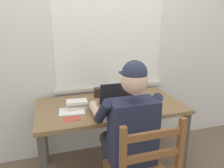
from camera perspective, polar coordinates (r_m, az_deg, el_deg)
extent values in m
plane|color=brown|center=(2.44, -0.44, -21.32)|extent=(8.00, 8.00, 0.00)
cube|color=silver|center=(2.36, -3.69, 11.75)|extent=(6.00, 0.04, 2.60)
cube|color=white|center=(2.38, -0.45, 10.58)|extent=(1.20, 0.01, 0.94)
cube|color=beige|center=(2.47, -0.38, -0.83)|extent=(1.26, 0.06, 0.04)
cube|color=olive|center=(2.08, -0.48, -5.91)|extent=(1.38, 0.73, 0.03)
cube|color=#4C4742|center=(2.26, 18.45, -15.18)|extent=(0.06, 0.06, 0.68)
cube|color=#4C4742|center=(2.45, -17.60, -12.41)|extent=(0.06, 0.06, 0.68)
cube|color=#4C4742|center=(2.72, 10.76, -8.84)|extent=(0.06, 0.06, 0.68)
cube|color=#232842|center=(1.62, 5.54, -12.66)|extent=(0.34, 0.20, 0.50)
sphere|color=#DBB293|center=(1.47, 5.97, 0.95)|extent=(0.19, 0.19, 0.19)
sphere|color=#282D47|center=(1.45, 6.03, 2.93)|extent=(0.17, 0.17, 0.17)
cube|color=#282D47|center=(1.53, 4.76, 2.97)|extent=(0.13, 0.10, 0.01)
cylinder|color=#38383D|center=(1.88, 0.23, -16.91)|extent=(0.13, 0.40, 0.13)
cylinder|color=#38383D|center=(1.93, 5.54, -15.97)|extent=(0.13, 0.40, 0.13)
cylinder|color=#38383D|center=(2.17, -1.45, -19.18)|extent=(0.10, 0.10, 0.46)
cylinder|color=#38383D|center=(2.22, 3.28, -18.36)|extent=(0.10, 0.10, 0.46)
cylinder|color=#232842|center=(1.57, -2.41, -7.28)|extent=(0.10, 0.25, 0.25)
cylinder|color=#DBB293|center=(1.81, -4.26, -7.21)|extent=(0.07, 0.28, 0.07)
sphere|color=#DBB293|center=(1.94, -4.91, -5.58)|extent=(0.08, 0.08, 0.08)
cylinder|color=#232842|center=(1.70, 10.77, -5.55)|extent=(0.10, 0.25, 0.25)
cylinder|color=#DBB293|center=(1.93, 7.45, -5.76)|extent=(0.07, 0.28, 0.07)
sphere|color=#DBB293|center=(2.04, 5.58, -4.38)|extent=(0.08, 0.08, 0.08)
cube|color=brown|center=(1.47, 17.57, -17.06)|extent=(0.04, 0.04, 0.48)
cube|color=brown|center=(1.32, 2.89, -20.57)|extent=(0.04, 0.04, 0.48)
cube|color=brown|center=(1.38, 10.76, -18.18)|extent=(0.36, 0.02, 0.04)
cube|color=brown|center=(1.30, 11.09, -13.10)|extent=(0.36, 0.02, 0.04)
cube|color=#232328|center=(1.92, 2.68, -7.13)|extent=(0.33, 0.23, 0.02)
cube|color=#38383D|center=(1.91, 2.69, -6.87)|extent=(0.29, 0.17, 0.00)
cube|color=#232328|center=(2.00, 1.36, -2.57)|extent=(0.33, 0.06, 0.22)
cube|color=silver|center=(2.00, 1.36, -2.57)|extent=(0.29, 0.05, 0.18)
ellipsoid|color=black|center=(2.01, 10.08, -5.97)|extent=(0.06, 0.10, 0.03)
cylinder|color=beige|center=(2.29, 5.72, -2.22)|extent=(0.07, 0.07, 0.09)
torus|color=beige|center=(2.31, 6.83, -2.00)|extent=(0.05, 0.01, 0.05)
cylinder|color=#38281E|center=(2.26, -3.81, -2.27)|extent=(0.08, 0.08, 0.10)
torus|color=#38281E|center=(2.27, -2.53, -2.03)|extent=(0.05, 0.01, 0.05)
cube|color=white|center=(2.00, -9.19, -6.06)|extent=(0.20, 0.15, 0.03)
cube|color=gray|center=(2.00, -8.91, -5.23)|extent=(0.18, 0.12, 0.02)
cube|color=white|center=(1.98, -9.34, -4.68)|extent=(0.20, 0.13, 0.02)
cube|color=white|center=(1.95, -10.59, -7.15)|extent=(0.24, 0.19, 0.01)
cube|color=#C63D33|center=(1.81, -10.55, -9.10)|extent=(0.13, 0.09, 0.00)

